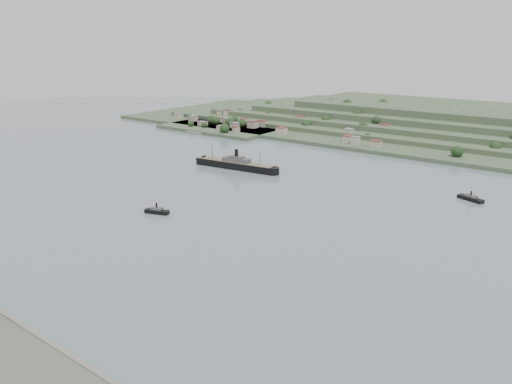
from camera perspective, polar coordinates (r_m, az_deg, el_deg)
The scene contains 6 objects.
ground at distance 338.18m, azimuth -6.12°, elevation -2.16°, with size 1400.00×1400.00×0.00m, color slate.
far_peninsula at distance 660.47m, azimuth 20.04°, elevation 7.41°, with size 760.00×309.00×30.00m.
steamship at distance 447.11m, azimuth -2.66°, elevation 3.21°, with size 88.76×19.98×21.31m.
tugboat at distance 337.01m, azimuth -11.26°, elevation -2.14°, with size 17.21×9.68×7.50m.
ferry_west at distance 683.81m, azimuth -10.44°, elevation 7.58°, with size 18.35×6.14×6.78m.
ferry_east at distance 388.98m, azimuth 23.32°, elevation -0.65°, with size 19.74×11.77×7.16m.
Camera 1 is at (221.18, -230.71, 110.53)m, focal length 35.00 mm.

